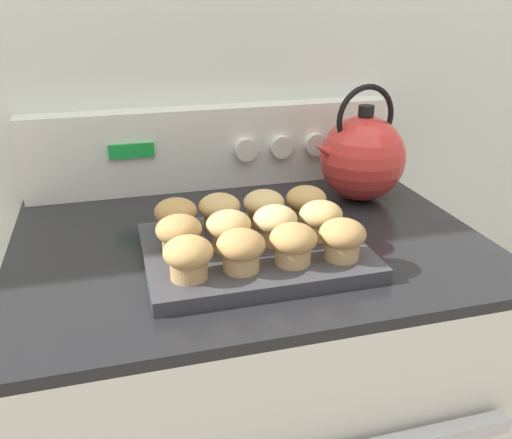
# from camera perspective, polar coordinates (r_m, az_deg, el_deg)

# --- Properties ---
(wall_back) EXTENTS (8.00, 0.05, 2.40)m
(wall_back) POSITION_cam_1_polar(r_m,az_deg,el_deg) (1.18, -5.17, 17.78)
(wall_back) COLOR silver
(wall_back) RESTS_ON ground_plane
(stove_range) EXTENTS (0.79, 0.63, 0.91)m
(stove_range) POSITION_cam_1_polar(r_m,az_deg,el_deg) (1.21, -0.73, -21.80)
(stove_range) COLOR silver
(stove_range) RESTS_ON ground_plane
(control_panel) EXTENTS (0.78, 0.07, 0.17)m
(control_panel) POSITION_cam_1_polar(r_m,az_deg,el_deg) (1.16, -4.16, 7.62)
(control_panel) COLOR silver
(control_panel) RESTS_ON stove_range
(muffin_pan) EXTENTS (0.34, 0.27, 0.02)m
(muffin_pan) POSITION_cam_1_polar(r_m,az_deg,el_deg) (0.86, -0.21, -3.35)
(muffin_pan) COLOR #38383D
(muffin_pan) RESTS_ON stove_range
(muffin_r0_c0) EXTENTS (0.07, 0.07, 0.06)m
(muffin_r0_c0) POSITION_cam_1_polar(r_m,az_deg,el_deg) (0.76, -7.13, -3.90)
(muffin_r0_c0) COLOR tan
(muffin_r0_c0) RESTS_ON muffin_pan
(muffin_r0_c1) EXTENTS (0.07, 0.07, 0.06)m
(muffin_r0_c1) POSITION_cam_1_polar(r_m,az_deg,el_deg) (0.77, -1.59, -3.14)
(muffin_r0_c1) COLOR tan
(muffin_r0_c1) RESTS_ON muffin_pan
(muffin_r0_c2) EXTENTS (0.07, 0.07, 0.06)m
(muffin_r0_c2) POSITION_cam_1_polar(r_m,az_deg,el_deg) (0.79, 3.95, -2.47)
(muffin_r0_c2) COLOR tan
(muffin_r0_c2) RESTS_ON muffin_pan
(muffin_r0_c3) EXTENTS (0.07, 0.07, 0.06)m
(muffin_r0_c3) POSITION_cam_1_polar(r_m,az_deg,el_deg) (0.81, 9.07, -1.93)
(muffin_r0_c3) COLOR tan
(muffin_r0_c3) RESTS_ON muffin_pan
(muffin_r1_c0) EXTENTS (0.07, 0.07, 0.06)m
(muffin_r1_c0) POSITION_cam_1_polar(r_m,az_deg,el_deg) (0.83, -8.11, -1.49)
(muffin_r1_c0) COLOR #A37A4C
(muffin_r1_c0) RESTS_ON muffin_pan
(muffin_r1_c1) EXTENTS (0.07, 0.07, 0.06)m
(muffin_r1_c1) POSITION_cam_1_polar(r_m,az_deg,el_deg) (0.84, -2.88, -0.99)
(muffin_r1_c1) COLOR tan
(muffin_r1_c1) RESTS_ON muffin_pan
(muffin_r1_c2) EXTENTS (0.07, 0.07, 0.06)m
(muffin_r1_c2) POSITION_cam_1_polar(r_m,az_deg,el_deg) (0.85, 2.03, -0.41)
(muffin_r1_c2) COLOR tan
(muffin_r1_c2) RESTS_ON muffin_pan
(muffin_r1_c3) EXTENTS (0.07, 0.07, 0.06)m
(muffin_r1_c3) POSITION_cam_1_polar(r_m,az_deg,el_deg) (0.88, 6.83, 0.11)
(muffin_r1_c3) COLOR tan
(muffin_r1_c3) RESTS_ON muffin_pan
(muffin_r2_c0) EXTENTS (0.07, 0.07, 0.06)m
(muffin_r2_c0) POSITION_cam_1_polar(r_m,az_deg,el_deg) (0.89, -8.43, 0.40)
(muffin_r2_c0) COLOR #A37A4C
(muffin_r2_c0) RESTS_ON muffin_pan
(muffin_r2_c1) EXTENTS (0.07, 0.07, 0.06)m
(muffin_r2_c1) POSITION_cam_1_polar(r_m,az_deg,el_deg) (0.91, -3.85, 0.94)
(muffin_r2_c1) COLOR tan
(muffin_r2_c1) RESTS_ON muffin_pan
(muffin_r2_c2) EXTENTS (0.07, 0.07, 0.06)m
(muffin_r2_c2) POSITION_cam_1_polar(r_m,az_deg,el_deg) (0.92, 0.84, 1.36)
(muffin_r2_c2) COLOR olive
(muffin_r2_c2) RESTS_ON muffin_pan
(muffin_r2_c3) EXTENTS (0.07, 0.07, 0.06)m
(muffin_r2_c3) POSITION_cam_1_polar(r_m,az_deg,el_deg) (0.94, 5.29, 1.79)
(muffin_r2_c3) COLOR tan
(muffin_r2_c3) RESTS_ON muffin_pan
(tea_kettle) EXTENTS (0.21, 0.17, 0.23)m
(tea_kettle) POSITION_cam_1_polar(r_m,az_deg,el_deg) (1.10, 11.08, 6.51)
(tea_kettle) COLOR red
(tea_kettle) RESTS_ON stove_range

